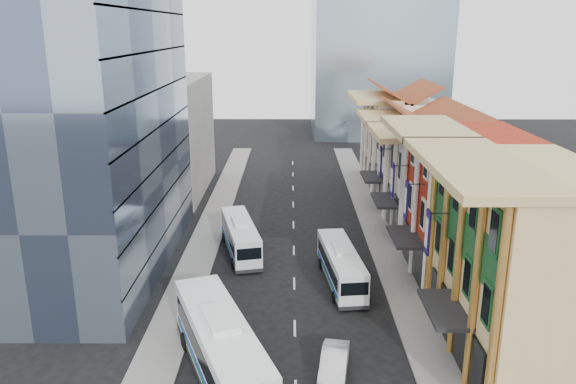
{
  "coord_description": "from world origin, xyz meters",
  "views": [
    {
      "loc": [
        -0.29,
        -26.19,
        19.72
      ],
      "look_at": [
        -0.54,
        22.73,
        5.4
      ],
      "focal_mm": 35.0,
      "sensor_mm": 36.0,
      "label": 1
    }
  ],
  "objects_px": {
    "office_tower": "(82,90)",
    "bus_right": "(341,265)",
    "sedan_right": "(334,363)",
    "shophouse_tan": "(528,266)",
    "bus_left_far": "(240,236)",
    "bus_left_near": "(221,347)"
  },
  "relations": [
    {
      "from": "shophouse_tan",
      "to": "bus_left_near",
      "type": "xyz_separation_m",
      "value": [
        -18.32,
        -2.64,
        -3.96
      ]
    },
    {
      "from": "office_tower",
      "to": "sedan_right",
      "type": "distance_m",
      "value": 28.99
    },
    {
      "from": "bus_left_far",
      "to": "sedan_right",
      "type": "xyz_separation_m",
      "value": [
        7.13,
        -18.68,
        -0.89
      ]
    },
    {
      "from": "office_tower",
      "to": "bus_right",
      "type": "distance_m",
      "value": 24.99
    },
    {
      "from": "shophouse_tan",
      "to": "bus_right",
      "type": "bearing_deg",
      "value": 135.55
    },
    {
      "from": "sedan_right",
      "to": "bus_right",
      "type": "bearing_deg",
      "value": 92.72
    },
    {
      "from": "bus_left_far",
      "to": "office_tower",
      "type": "bearing_deg",
      "value": 177.81
    },
    {
      "from": "office_tower",
      "to": "bus_right",
      "type": "xyz_separation_m",
      "value": [
        20.72,
        -3.92,
        -13.41
      ]
    },
    {
      "from": "shophouse_tan",
      "to": "bus_left_far",
      "type": "bearing_deg",
      "value": 138.99
    },
    {
      "from": "shophouse_tan",
      "to": "bus_right",
      "type": "relative_size",
      "value": 1.41
    },
    {
      "from": "shophouse_tan",
      "to": "bus_left_far",
      "type": "distance_m",
      "value": 25.37
    },
    {
      "from": "shophouse_tan",
      "to": "bus_left_far",
      "type": "xyz_separation_m",
      "value": [
        -18.85,
        16.4,
        -4.38
      ]
    },
    {
      "from": "shophouse_tan",
      "to": "bus_left_near",
      "type": "relative_size",
      "value": 1.1
    },
    {
      "from": "sedan_right",
      "to": "bus_left_far",
      "type": "bearing_deg",
      "value": 120.27
    },
    {
      "from": "bus_left_near",
      "to": "sedan_right",
      "type": "xyz_separation_m",
      "value": [
        6.6,
        0.36,
        -1.31
      ]
    },
    {
      "from": "sedan_right",
      "to": "shophouse_tan",
      "type": "bearing_deg",
      "value": 20.42
    },
    {
      "from": "bus_left_near",
      "to": "bus_left_far",
      "type": "relative_size",
      "value": 1.26
    },
    {
      "from": "bus_left_near",
      "to": "shophouse_tan",
      "type": "bearing_deg",
      "value": -13.33
    },
    {
      "from": "office_tower",
      "to": "sedan_right",
      "type": "relative_size",
      "value": 6.81
    },
    {
      "from": "shophouse_tan",
      "to": "office_tower",
      "type": "distance_m",
      "value": 35.19
    },
    {
      "from": "bus_left_far",
      "to": "bus_right",
      "type": "height_order",
      "value": "bus_left_far"
    },
    {
      "from": "office_tower",
      "to": "bus_left_far",
      "type": "xyz_separation_m",
      "value": [
        12.15,
        2.4,
        -13.38
      ]
    }
  ]
}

